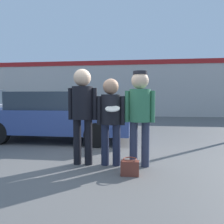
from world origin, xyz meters
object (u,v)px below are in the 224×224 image
at_px(person_middle_with_frisbee, 111,114).
at_px(parked_car_near, 57,116).
at_px(shrub, 90,109).
at_px(handbag, 130,167).
at_px(person_left, 82,107).
at_px(person_right, 140,109).

xyz_separation_m(person_middle_with_frisbee, parked_car_near, (-1.97, 2.29, -0.24)).
xyz_separation_m(person_middle_with_frisbee, shrub, (-2.76, 10.00, -0.50)).
relative_size(shrub, handbag, 3.21).
relative_size(person_middle_with_frisbee, shrub, 1.71).
bearing_deg(shrub, person_middle_with_frisbee, -74.55).
bearing_deg(parked_car_near, person_middle_with_frisbee, -49.30).
height_order(person_middle_with_frisbee, shrub, person_middle_with_frisbee).
height_order(person_middle_with_frisbee, parked_car_near, person_middle_with_frisbee).
xyz_separation_m(parked_car_near, handbag, (2.36, -2.80, -0.60)).
relative_size(person_left, parked_car_near, 0.41).
relative_size(person_left, shrub, 1.90).
relative_size(person_middle_with_frisbee, parked_car_near, 0.37).
height_order(person_right, handbag, person_right).
height_order(person_middle_with_frisbee, person_right, person_right).
xyz_separation_m(person_left, shrub, (-2.22, 10.01, -0.64)).
xyz_separation_m(person_middle_with_frisbee, handbag, (0.39, -0.51, -0.84)).
relative_size(person_middle_with_frisbee, person_right, 0.93).
bearing_deg(person_left, person_right, 0.89).
bearing_deg(shrub, parked_car_near, -84.12).
bearing_deg(person_right, person_left, -179.11).
bearing_deg(person_middle_with_frisbee, parked_car_near, 130.70).
distance_m(shrub, handbag, 10.98).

